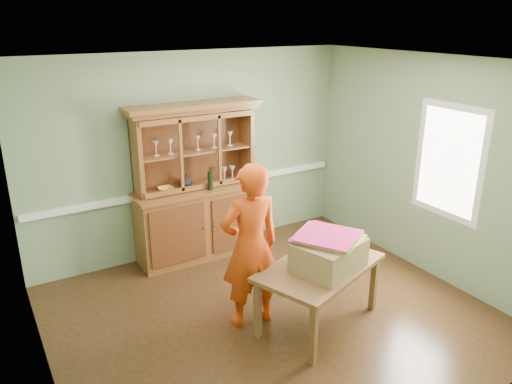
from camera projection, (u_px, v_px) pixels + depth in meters
floor at (271, 315)px, 5.48m from camera, size 4.50×4.50×0.00m
ceiling at (274, 62)px, 4.57m from camera, size 4.50×4.50×0.00m
wall_back at (193, 155)px, 6.65m from camera, size 4.50×0.00×4.50m
wall_left at (33, 251)px, 3.95m from camera, size 0.00×4.00×4.00m
wall_right at (428, 167)px, 6.10m from camera, size 0.00×4.00×4.00m
wall_front at (429, 288)px, 3.40m from camera, size 4.50×0.00×4.50m
chair_rail at (195, 187)px, 6.78m from camera, size 4.41×0.05×0.08m
framed_map at (27, 214)px, 4.14m from camera, size 0.03×0.60×0.46m
window_panel at (448, 162)px, 5.80m from camera, size 0.03×0.96×1.36m
china_hutch at (199, 204)px, 6.64m from camera, size 1.76×0.58×2.07m
dining_table at (319, 272)px, 5.16m from camera, size 1.55×1.23×0.68m
cardboard_box at (329, 255)px, 5.01m from camera, size 0.80×0.71×0.31m
kite_stack at (328, 237)px, 4.99m from camera, size 0.78×0.78×0.05m
person at (250, 247)px, 5.08m from camera, size 0.68×0.48×1.77m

